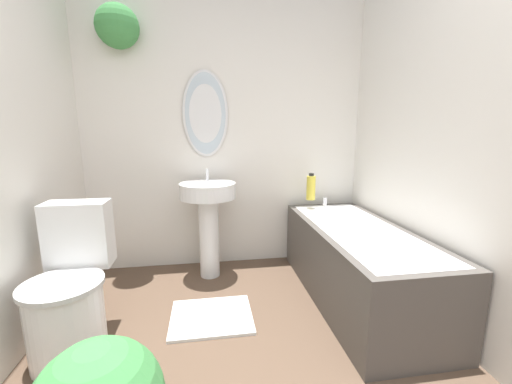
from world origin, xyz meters
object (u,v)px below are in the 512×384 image
(bathtub, at_px, (357,262))
(toilet, at_px, (70,295))
(shampoo_bottle, at_px, (311,187))
(pedestal_sink, at_px, (208,210))

(bathtub, bearing_deg, toilet, -171.46)
(bathtub, distance_m, shampoo_bottle, 0.77)
(toilet, xyz_separation_m, pedestal_sink, (0.76, 0.81, 0.24))
(shampoo_bottle, bearing_deg, bathtub, -76.25)
(bathtub, xyz_separation_m, shampoo_bottle, (-0.15, 0.61, 0.44))
(toilet, xyz_separation_m, bathtub, (1.80, 0.27, -0.05))
(toilet, height_order, bathtub, toilet)
(pedestal_sink, bearing_deg, toilet, -133.08)
(pedestal_sink, xyz_separation_m, shampoo_bottle, (0.89, 0.07, 0.15))
(toilet, height_order, shampoo_bottle, shampoo_bottle)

